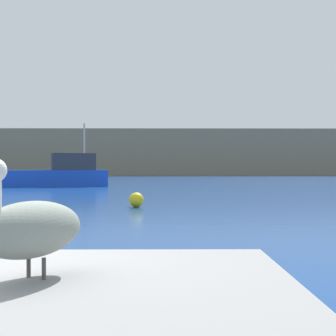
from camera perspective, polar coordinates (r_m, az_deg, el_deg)
name	(u,v)px	position (r m, az deg, el deg)	size (l,w,h in m)	color
hillside_backdrop	(153,153)	(86.21, -1.78, 1.72)	(140.00, 14.60, 7.59)	#7F755B
pier_dock	(31,323)	(3.73, -15.55, -16.87)	(3.70, 2.50, 0.60)	gray
pelican	(30,227)	(3.58, -15.75, -6.64)	(0.83, 1.14, 0.85)	gray
fishing_boat_blue	(57,174)	(35.70, -12.76, -0.69)	(8.00, 4.13, 4.52)	blue
mooring_buoy	(136,200)	(17.06, -3.69, -3.70)	(0.51, 0.51, 0.51)	yellow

